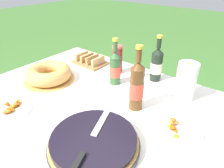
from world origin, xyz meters
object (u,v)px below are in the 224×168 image
berry_tart (94,142)px  cup_stack (117,60)px  cider_bottle_amber (137,86)px  serving_knife (90,141)px  cider_bottle_green (115,68)px  snack_plate_near (179,129)px  snack_plate_left (13,109)px  paper_towel_roll (186,81)px  juice_bottle_red (157,64)px  bread_board (90,61)px  bundt_cake (49,74)px

berry_tart → cup_stack: size_ratio=1.93×
cider_bottle_amber → serving_knife: bearing=-86.3°
cider_bottle_green → snack_plate_near: cider_bottle_green is taller
snack_plate_near → snack_plate_left: 0.85m
paper_towel_roll → cider_bottle_green: bearing=-165.8°
juice_bottle_red → bread_board: (-0.53, -0.08, -0.09)m
juice_bottle_red → berry_tart: bearing=-83.2°
berry_tart → bread_board: bread_board is taller
cider_bottle_amber → snack_plate_left: (-0.49, -0.43, -0.12)m
cider_bottle_amber → snack_plate_near: bearing=-6.0°
paper_towel_roll → bread_board: bearing=178.5°
cider_bottle_amber → bread_board: 0.67m
cider_bottle_amber → snack_plate_near: cider_bottle_amber is taller
cider_bottle_green → bread_board: 0.38m
bundt_cake → cup_stack: cup_stack is taller
bundt_cake → cider_bottle_green: 0.45m
cup_stack → juice_bottle_red: bearing=14.8°
serving_knife → bundt_cake: bearing=46.8°
cider_bottle_amber → juice_bottle_red: size_ratio=1.15×
berry_tart → paper_towel_roll: (0.15, 0.59, 0.08)m
snack_plate_near → paper_towel_roll: bearing=108.3°
berry_tart → juice_bottle_red: 0.70m
paper_towel_roll → berry_tart: bearing=-104.3°
snack_plate_near → bread_board: 0.91m
bundt_cake → snack_plate_left: size_ratio=1.74×
cider_bottle_amber → juice_bottle_red: 0.36m
juice_bottle_red → snack_plate_near: bearing=-49.3°
bundt_cake → bread_board: 0.37m
serving_knife → snack_plate_left: 0.52m
cider_bottle_green → paper_towel_roll: bearing=14.2°
serving_knife → cider_bottle_amber: size_ratio=1.02×
berry_tart → bundt_cake: size_ratio=1.18×
cider_bottle_amber → bread_board: (-0.60, 0.27, -0.11)m
snack_plate_near → cider_bottle_amber: bearing=174.0°
snack_plate_left → paper_towel_roll: bearing=46.0°
cup_stack → bread_board: cup_stack is taller
cup_stack → snack_plate_near: (0.59, -0.31, -0.09)m
serving_knife → bundt_cake: 0.70m
snack_plate_left → paper_towel_roll: 0.95m
cider_bottle_green → bread_board: bearing=160.3°
cider_bottle_green → cider_bottle_amber: 0.29m
juice_bottle_red → bread_board: 0.55m
serving_knife → paper_towel_roll: bearing=-33.3°
cider_bottle_amber → snack_plate_left: 0.66m
serving_knife → juice_bottle_red: size_ratio=1.18×
snack_plate_left → paper_towel_roll: (0.65, 0.68, 0.10)m
cider_bottle_green → paper_towel_roll: 0.43m
serving_knife → snack_plate_left: bearing=75.8°
berry_tart → bundt_cake: 0.68m
snack_plate_near → snack_plate_left: (-0.75, -0.40, 0.00)m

